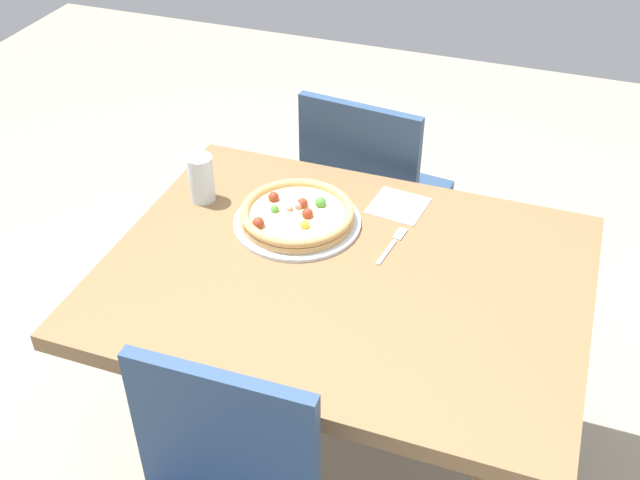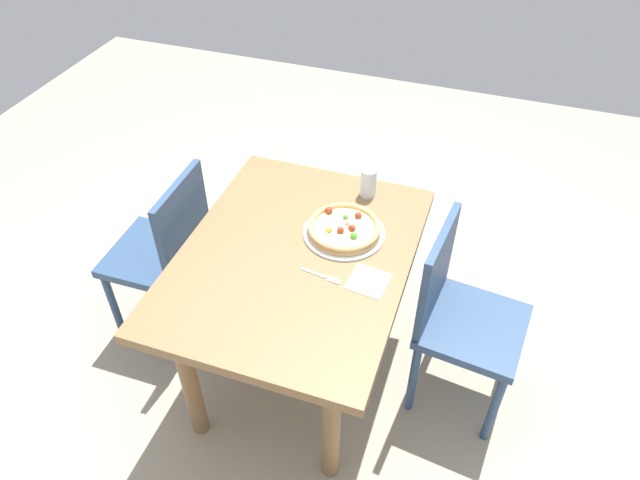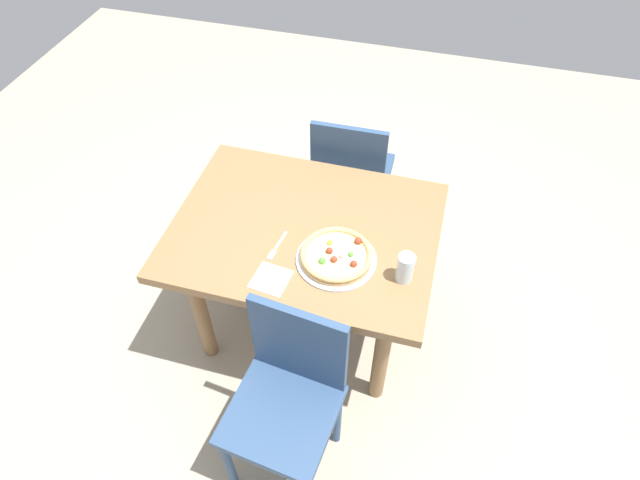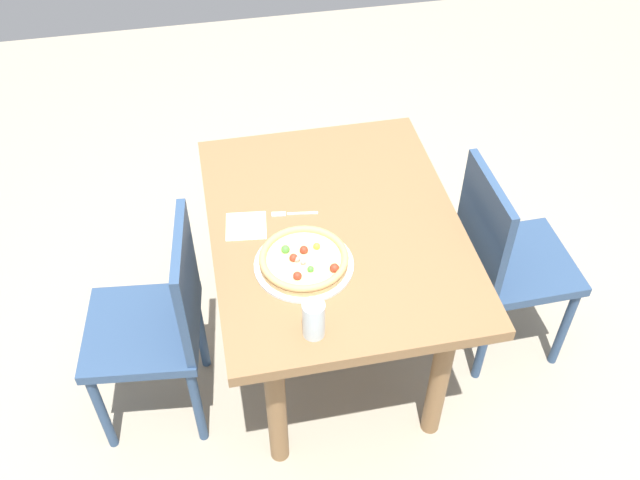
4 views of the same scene
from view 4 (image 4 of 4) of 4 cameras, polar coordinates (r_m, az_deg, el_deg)
The scene contains 9 objects.
ground_plane at distance 3.02m, azimuth 1.02°, elevation -8.92°, with size 6.00×6.00×0.00m, color #9E937F.
dining_table at distance 2.54m, azimuth 1.20°, elevation -0.48°, with size 1.14×0.88×0.74m.
chair_near at distance 2.77m, azimuth 14.75°, elevation -1.42°, with size 0.41×0.41×0.90m.
chair_far at distance 2.54m, azimuth -12.90°, elevation -6.48°, with size 0.44×0.44×0.90m.
plate at distance 2.32m, azimuth -1.31°, elevation -2.01°, with size 0.33×0.33×0.01m, color silver.
pizza at distance 2.30m, azimuth -1.32°, elevation -1.58°, with size 0.30×0.30×0.05m.
fork at distance 2.50m, azimuth -2.40°, elevation 2.14°, with size 0.04×0.17×0.00m.
drinking_glass at distance 2.09m, azimuth -0.51°, elevation -6.45°, with size 0.07×0.07×0.13m, color silver.
napkin at distance 2.47m, azimuth -6.01°, elevation 1.14°, with size 0.14×0.14×0.00m, color white.
Camera 4 is at (-1.75, 0.40, 2.43)m, focal length 39.46 mm.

